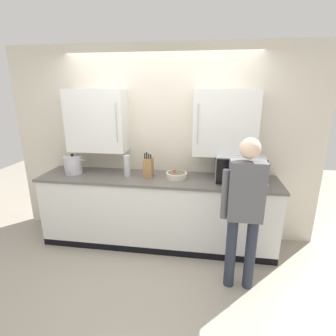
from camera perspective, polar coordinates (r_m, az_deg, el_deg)
name	(u,v)px	position (r m, az deg, el deg)	size (l,w,h in m)	color
ground_plane	(145,282)	(3.18, -5.12, -23.43)	(9.54, 9.54, 0.00)	#9E9384
back_wall_tiled	(161,139)	(3.58, -1.54, 6.29)	(4.24, 0.44, 2.61)	beige
counter_unit	(158,211)	(3.58, -2.29, -9.32)	(3.10, 0.65, 0.95)	white
microwave_oven	(237,168)	(3.35, 14.87, 0.08)	(0.58, 0.45, 0.34)	#B7BABF
stock_pot	(73,165)	(3.74, -19.96, 0.66)	(0.33, 0.23, 0.27)	#B7BABF
knife_block	(148,167)	(3.40, -4.29, 0.13)	(0.11, 0.15, 0.33)	#A37547
fruit_bowl	(176,175)	(3.38, 1.86, -1.45)	(0.27, 0.27, 0.09)	beige
thermos_flask	(127,166)	(3.45, -8.91, 0.48)	(0.09, 0.09, 0.28)	#B7BABF
person_figure	(245,204)	(2.72, 16.31, -7.43)	(0.44, 0.55, 1.63)	#282D3D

